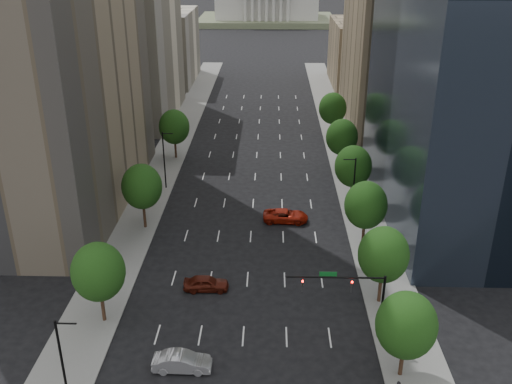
# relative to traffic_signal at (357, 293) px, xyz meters

# --- Properties ---
(sidewalk_left) EXTENTS (6.00, 200.00, 0.15)m
(sidewalk_left) POSITION_rel_traffic_signal_xyz_m (-26.03, 30.00, -5.10)
(sidewalk_left) COLOR slate
(sidewalk_left) RESTS_ON ground
(sidewalk_right) EXTENTS (6.00, 200.00, 0.15)m
(sidewalk_right) POSITION_rel_traffic_signal_xyz_m (4.97, 30.00, -5.10)
(sidewalk_right) COLOR slate
(sidewalk_right) RESTS_ON ground
(midrise_cream_left) EXTENTS (14.00, 30.00, 35.00)m
(midrise_cream_left) POSITION_rel_traffic_signal_xyz_m (-35.53, 73.00, 12.33)
(midrise_cream_left) COLOR beige
(midrise_cream_left) RESTS_ON ground
(filler_left) EXTENTS (14.00, 26.00, 18.00)m
(filler_left) POSITION_rel_traffic_signal_xyz_m (-35.53, 106.00, 3.83)
(filler_left) COLOR beige
(filler_left) RESTS_ON ground
(parking_tan_right) EXTENTS (14.00, 30.00, 30.00)m
(parking_tan_right) POSITION_rel_traffic_signal_xyz_m (14.47, 70.00, 9.83)
(parking_tan_right) COLOR #8C7759
(parking_tan_right) RESTS_ON ground
(filler_right) EXTENTS (14.00, 26.00, 16.00)m
(filler_right) POSITION_rel_traffic_signal_xyz_m (14.47, 103.00, 2.83)
(filler_right) COLOR #8C7759
(filler_right) RESTS_ON ground
(tree_right_0) EXTENTS (5.20, 5.20, 8.39)m
(tree_right_0) POSITION_rel_traffic_signal_xyz_m (3.47, -5.00, 0.22)
(tree_right_0) COLOR #382316
(tree_right_0) RESTS_ON ground
(tree_right_1) EXTENTS (5.20, 5.20, 8.75)m
(tree_right_1) POSITION_rel_traffic_signal_xyz_m (3.47, 6.00, 0.58)
(tree_right_1) COLOR #382316
(tree_right_1) RESTS_ON ground
(tree_right_2) EXTENTS (5.20, 5.20, 8.61)m
(tree_right_2) POSITION_rel_traffic_signal_xyz_m (3.47, 18.00, 0.43)
(tree_right_2) COLOR #382316
(tree_right_2) RESTS_ON ground
(tree_right_3) EXTENTS (5.20, 5.20, 8.89)m
(tree_right_3) POSITION_rel_traffic_signal_xyz_m (3.47, 30.00, 0.72)
(tree_right_3) COLOR #382316
(tree_right_3) RESTS_ON ground
(tree_right_4) EXTENTS (5.20, 5.20, 8.46)m
(tree_right_4) POSITION_rel_traffic_signal_xyz_m (3.47, 44.00, 0.29)
(tree_right_4) COLOR #382316
(tree_right_4) RESTS_ON ground
(tree_right_5) EXTENTS (5.20, 5.20, 8.75)m
(tree_right_5) POSITION_rel_traffic_signal_xyz_m (3.47, 60.00, 0.58)
(tree_right_5) COLOR #382316
(tree_right_5) RESTS_ON ground
(tree_left_0) EXTENTS (5.20, 5.20, 8.75)m
(tree_left_0) POSITION_rel_traffic_signal_xyz_m (-24.53, 2.00, 0.58)
(tree_left_0) COLOR #382316
(tree_left_0) RESTS_ON ground
(tree_left_1) EXTENTS (5.20, 5.20, 8.97)m
(tree_left_1) POSITION_rel_traffic_signal_xyz_m (-24.53, 22.00, 0.79)
(tree_left_1) COLOR #382316
(tree_left_1) RESTS_ON ground
(tree_left_2) EXTENTS (5.20, 5.20, 8.68)m
(tree_left_2) POSITION_rel_traffic_signal_xyz_m (-24.53, 48.00, 0.50)
(tree_left_2) COLOR #382316
(tree_left_2) RESTS_ON ground
(streetlight_rn) EXTENTS (1.70, 0.20, 9.00)m
(streetlight_rn) POSITION_rel_traffic_signal_xyz_m (2.91, 25.00, -0.33)
(streetlight_rn) COLOR black
(streetlight_rn) RESTS_ON ground
(streetlight_ls) EXTENTS (1.70, 0.20, 9.00)m
(streetlight_ls) POSITION_rel_traffic_signal_xyz_m (-23.96, -10.00, -0.33)
(streetlight_ls) COLOR black
(streetlight_ls) RESTS_ON ground
(streetlight_ln) EXTENTS (1.70, 0.20, 9.00)m
(streetlight_ln) POSITION_rel_traffic_signal_xyz_m (-23.96, 35.00, -0.33)
(streetlight_ln) COLOR black
(streetlight_ln) RESTS_ON ground
(traffic_signal) EXTENTS (9.12, 0.40, 7.38)m
(traffic_signal) POSITION_rel_traffic_signal_xyz_m (0.00, 0.00, 0.00)
(traffic_signal) COLOR black
(traffic_signal) RESTS_ON ground
(capitol) EXTENTS (60.00, 40.00, 35.20)m
(capitol) POSITION_rel_traffic_signal_xyz_m (-10.53, 219.71, 3.40)
(capitol) COLOR #596647
(capitol) RESTS_ON ground
(foothills) EXTENTS (720.00, 413.00, 263.00)m
(foothills) POSITION_rel_traffic_signal_xyz_m (24.14, 569.40, -42.95)
(foothills) COLOR olive
(foothills) RESTS_ON ground
(car_maroon) EXTENTS (4.95, 2.12, 1.67)m
(car_maroon) POSITION_rel_traffic_signal_xyz_m (-14.93, 7.79, -4.34)
(car_maroon) COLOR #49150C
(car_maroon) RESTS_ON ground
(car_silver) EXTENTS (5.21, 1.83, 1.72)m
(car_silver) POSITION_rel_traffic_signal_xyz_m (-15.71, -4.79, -4.31)
(car_silver) COLOR #9E9FA4
(car_silver) RESTS_ON ground
(car_red_far) EXTENTS (6.17, 3.02, 1.69)m
(car_red_far) POSITION_rel_traffic_signal_xyz_m (-5.96, 24.40, -4.33)
(car_red_far) COLOR #9A1A0B
(car_red_far) RESTS_ON ground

